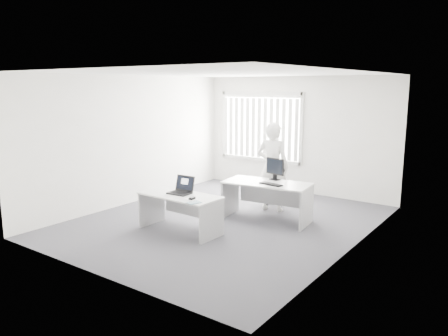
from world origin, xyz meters
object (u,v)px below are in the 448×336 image
Objects in this scene: desk_near at (180,205)px; laptop at (179,185)px; person at (273,167)px; desk_far at (267,193)px; office_chair at (273,190)px; monitor at (275,169)px.

desk_near is 0.35m from laptop.
person is at bearing 68.03° from laptop.
person is (-0.25, 0.65, 0.39)m from desk_far.
desk_near is at bearing 61.47° from person.
office_chair is 1.26m from monitor.
desk_far is 4.40× the size of laptop.
laptop reaches higher than desk_far.
monitor is (0.97, 1.73, 0.14)m from laptop.
person is (0.28, -0.55, 0.64)m from office_chair.
person is (0.67, 2.14, 0.44)m from desk_near.
desk_near is at bearing -105.65° from monitor.
office_chair is at bearing 106.75° from desk_far.
office_chair is 2.15× the size of monitor.
desk_far is 0.93× the size of person.
laptop is at bearing 60.03° from person.
desk_near is 2.72m from office_chair.
person is 2.22m from laptop.
desk_far is at bearing 53.14° from laptop.
person is at bearing 103.92° from desk_far.
laptop is 0.91× the size of monitor.
office_chair is (0.39, 2.69, -0.20)m from desk_near.
person is 0.45m from monitor.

